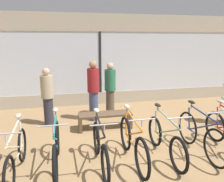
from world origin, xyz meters
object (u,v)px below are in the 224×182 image
(bicycle_right, at_px, (200,135))
(bicycle_center_left, at_px, (100,148))
(bicycle_far_left, at_px, (17,156))
(bicycle_center, at_px, (133,143))
(bicycle_center_right, at_px, (165,140))
(bicycle_left, at_px, (56,148))
(customer_near_rack, at_px, (93,89))
(customer_mid_floor, at_px, (48,96))
(customer_by_window, at_px, (110,88))
(display_bench, at_px, (105,116))

(bicycle_right, bearing_deg, bicycle_center_left, -178.73)
(bicycle_far_left, height_order, bicycle_center, bicycle_center)
(bicycle_center_left, distance_m, bicycle_center_right, 1.33)
(bicycle_left, bearing_deg, bicycle_right, -1.61)
(customer_near_rack, xyz_separation_m, customer_mid_floor, (-1.27, -0.11, -0.09))
(bicycle_far_left, relative_size, customer_by_window, 1.03)
(bicycle_center, relative_size, bicycle_center_right, 1.03)
(customer_near_rack, bearing_deg, display_bench, -73.44)
(display_bench, bearing_deg, bicycle_left, -126.42)
(display_bench, distance_m, customer_near_rack, 0.93)
(customer_near_rack, height_order, customer_by_window, customer_near_rack)
(bicycle_far_left, xyz_separation_m, customer_near_rack, (1.65, 2.44, 0.55))
(bicycle_center_right, height_order, customer_by_window, customer_by_window)
(bicycle_far_left, xyz_separation_m, display_bench, (1.86, 1.74, -0.02))
(bicycle_left, distance_m, customer_by_window, 3.10)
(bicycle_center, xyz_separation_m, customer_near_rack, (-0.43, 2.42, 0.53))
(bicycle_left, xyz_separation_m, customer_by_window, (1.55, 2.64, 0.48))
(bicycle_right, xyz_separation_m, customer_mid_floor, (-3.15, 2.30, 0.43))
(bicycle_left, height_order, display_bench, bicycle_left)
(bicycle_center, height_order, bicycle_center_right, bicycle_center)
(bicycle_far_left, xyz_separation_m, bicycle_right, (3.54, 0.03, 0.04))
(bicycle_center_left, bearing_deg, bicycle_far_left, 179.35)
(customer_by_window, bearing_deg, bicycle_center_left, -105.34)
(bicycle_center_left, xyz_separation_m, customer_mid_floor, (-1.07, 2.35, 0.46))
(bicycle_center_right, relative_size, display_bench, 1.23)
(bicycle_left, relative_size, bicycle_center_right, 1.03)
(bicycle_right, bearing_deg, customer_by_window, 116.01)
(bicycle_center_left, height_order, customer_by_window, customer_by_window)
(bicycle_left, relative_size, customer_mid_floor, 1.11)
(bicycle_left, xyz_separation_m, customer_near_rack, (0.99, 2.33, 0.54))
(bicycle_far_left, bearing_deg, customer_near_rack, 55.88)
(bicycle_left, distance_m, customer_mid_floor, 2.28)
(bicycle_left, distance_m, customer_near_rack, 2.59)
(bicycle_center, bearing_deg, bicycle_center_left, -177.14)
(bicycle_far_left, xyz_separation_m, customer_by_window, (2.21, 2.75, 0.49))
(bicycle_left, height_order, bicycle_right, bicycle_right)
(customer_near_rack, height_order, customer_mid_floor, customer_near_rack)
(bicycle_right, distance_m, display_bench, 2.39)
(bicycle_far_left, relative_size, customer_near_rack, 0.97)
(bicycle_center, xyz_separation_m, bicycle_center_right, (0.69, 0.03, -0.03))
(bicycle_left, distance_m, display_bench, 2.02)
(bicycle_left, bearing_deg, bicycle_center_right, -1.65)
(bicycle_center_right, height_order, bicycle_right, bicycle_right)
(bicycle_center_left, distance_m, customer_mid_floor, 2.62)
(bicycle_left, relative_size, display_bench, 1.27)
(bicycle_center_right, xyz_separation_m, bicycle_right, (0.76, -0.02, 0.04))
(bicycle_right, xyz_separation_m, customer_near_rack, (-1.88, 2.41, 0.52))
(bicycle_center_right, bearing_deg, customer_by_window, 101.84)
(display_bench, bearing_deg, bicycle_right, -45.54)
(bicycle_center_left, distance_m, bicycle_center, 0.64)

